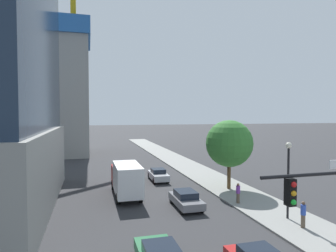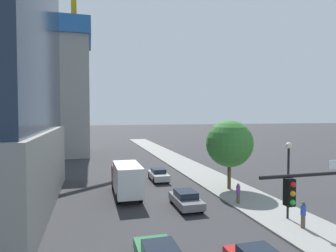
{
  "view_description": "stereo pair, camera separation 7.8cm",
  "coord_description": "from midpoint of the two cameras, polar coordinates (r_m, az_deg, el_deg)",
  "views": [
    {
      "loc": [
        -5.47,
        -7.08,
        7.69
      ],
      "look_at": [
        0.73,
        15.76,
        6.73
      ],
      "focal_mm": 31.19,
      "sensor_mm": 36.0,
      "label": 1
    },
    {
      "loc": [
        -5.4,
        -7.1,
        7.69
      ],
      "look_at": [
        0.73,
        15.76,
        6.73
      ],
      "focal_mm": 31.19,
      "sensor_mm": 36.0,
      "label": 2
    }
  ],
  "objects": [
    {
      "name": "car_gray",
      "position": [
        24.71,
        3.63,
        -14.08
      ],
      "size": [
        1.87,
        4.17,
        1.4
      ],
      "color": "slate",
      "rests_on": "ground"
    },
    {
      "name": "street_lamp",
      "position": [
        22.86,
        22.56,
        -7.67
      ],
      "size": [
        0.44,
        0.44,
        5.53
      ],
      "color": "black",
      "rests_on": "sidewalk"
    },
    {
      "name": "street_tree",
      "position": [
        30.05,
        11.99,
        -3.38
      ],
      "size": [
        4.73,
        4.73,
        6.95
      ],
      "color": "brown",
      "rests_on": "sidewalk"
    },
    {
      "name": "pedestrian_blue_shirt",
      "position": [
        22.09,
        25.0,
        -15.38
      ],
      "size": [
        0.34,
        0.34,
        1.76
      ],
      "color": "brown",
      "rests_on": "sidewalk"
    },
    {
      "name": "pedestrian_purple_shirt",
      "position": [
        26.04,
        13.64,
        -12.6
      ],
      "size": [
        0.34,
        0.34,
        1.69
      ],
      "color": "brown",
      "rests_on": "sidewalk"
    },
    {
      "name": "sidewalk",
      "position": [
        31.33,
        11.83,
        -11.79
      ],
      "size": [
        4.82,
        120.0,
        0.15
      ],
      "primitive_type": "cube",
      "color": "gray",
      "rests_on": "ground"
    },
    {
      "name": "car_silver",
      "position": [
        33.99,
        -1.8,
        -9.52
      ],
      "size": [
        1.76,
        4.01,
        1.42
      ],
      "color": "#B7B7BC",
      "rests_on": "ground"
    },
    {
      "name": "box_truck",
      "position": [
        27.85,
        -8.06,
        -10.01
      ],
      "size": [
        2.24,
        7.41,
        3.16
      ],
      "color": "#B21E1E",
      "rests_on": "ground"
    },
    {
      "name": "construction_building",
      "position": [
        59.46,
        -21.16,
        7.83
      ],
      "size": [
        18.5,
        14.51,
        32.35
      ],
      "color": "#9E9B93",
      "rests_on": "ground"
    }
  ]
}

